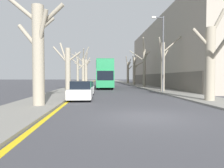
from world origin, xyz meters
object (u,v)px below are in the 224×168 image
street_tree_right_2 (144,65)px  street_tree_right_4 (128,71)px  street_tree_left_1 (67,68)px  street_tree_left_0 (38,50)px  double_decker_bus (104,73)px  street_tree_right_1 (163,64)px  parked_car_0 (81,91)px  parked_car_1 (86,88)px  street_tree_right_3 (134,70)px  street_tree_left_3 (83,69)px  lamp_post (162,51)px  street_tree_left_2 (78,71)px  street_tree_right_0 (211,61)px  street_tree_left_4 (86,70)px

street_tree_right_2 → street_tree_right_4: size_ratio=1.11×
street_tree_left_1 → street_tree_right_2: bearing=42.8°
street_tree_left_0 → street_tree_right_2: bearing=63.1°
double_decker_bus → street_tree_right_1: bearing=-50.8°
parked_car_0 → parked_car_1: size_ratio=0.85×
street_tree_right_3 → parked_car_0: (-9.38, -28.54, -2.74)m
street_tree_left_1 → street_tree_left_3: bearing=89.9°
lamp_post → street_tree_left_1: bearing=170.3°
street_tree_left_2 → parked_car_1: (2.30, -13.65, -2.22)m
street_tree_left_3 → parked_car_0: (2.31, -29.95, -3.06)m
street_tree_left_1 → parked_car_0: (2.35, -8.13, -2.25)m
street_tree_left_0 → street_tree_left_1: size_ratio=1.14×
street_tree_right_4 → double_decker_bus: (-7.16, -22.50, -0.92)m
street_tree_right_0 → street_tree_right_3: size_ratio=1.00×
lamp_post → double_decker_bus: bearing=121.6°
street_tree_left_1 → lamp_post: (10.98, -1.88, 1.86)m
street_tree_left_2 → street_tree_right_2: size_ratio=0.78×
street_tree_left_2 → street_tree_left_4: 22.44m
double_decker_bus → street_tree_left_4: bearing=100.5°
parked_car_1 → street_tree_left_4: bearing=93.8°
street_tree_left_0 → street_tree_left_4: street_tree_left_4 is taller
street_tree_left_0 → lamp_post: 14.85m
street_tree_left_3 → street_tree_right_4: street_tree_left_3 is taller
street_tree_left_3 → street_tree_left_0: bearing=-89.8°
parked_car_1 → street_tree_right_2: bearing=54.5°
street_tree_left_0 → parked_car_0: 5.20m
parked_car_0 → street_tree_right_0: bearing=-13.1°
street_tree_left_3 → parked_car_0: 30.19m
street_tree_left_0 → street_tree_left_4: size_ratio=0.78×
street_tree_left_3 → street_tree_right_0: (11.80, -32.16, -0.77)m
street_tree_right_0 → street_tree_right_4: (-0.02, 41.22, 0.43)m
street_tree_left_0 → street_tree_right_3: size_ratio=1.05×
street_tree_right_1 → double_decker_bus: size_ratio=0.71×
street_tree_left_0 → street_tree_right_1: (11.52, 11.72, -0.08)m
street_tree_left_0 → parked_car_1: (2.20, 9.66, -2.81)m
street_tree_right_1 → lamp_post: 2.30m
parked_car_1 → street_tree_right_0: bearing=-40.3°
lamp_post → street_tree_right_4: bearing=88.5°
street_tree_left_4 → street_tree_right_3: bearing=-48.6°
street_tree_left_0 → double_decker_bus: size_ratio=0.68×
parked_car_1 → street_tree_left_1: bearing=135.7°
street_tree_right_0 → street_tree_left_3: bearing=110.1°
street_tree_left_0 → street_tree_right_4: size_ratio=0.92×
street_tree_left_1 → parked_car_1: 4.01m
street_tree_left_2 → street_tree_right_2: bearing=-2.3°
street_tree_right_4 → street_tree_left_2: bearing=-121.1°
street_tree_left_4 → parked_car_1: (2.40, -36.07, -3.31)m
street_tree_right_2 → street_tree_left_4: bearing=117.3°
street_tree_left_2 → street_tree_left_1: bearing=-90.2°
street_tree_left_0 → street_tree_right_2: size_ratio=0.83×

